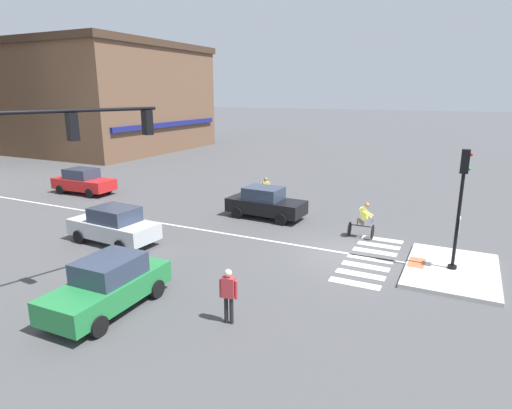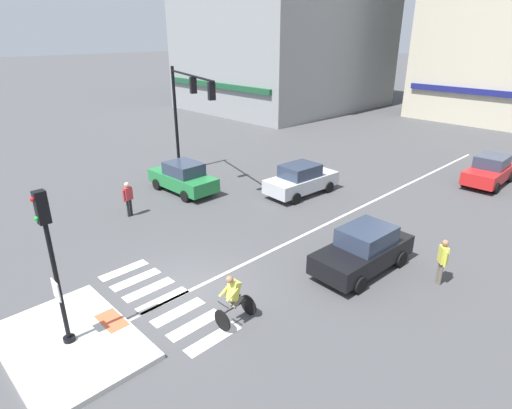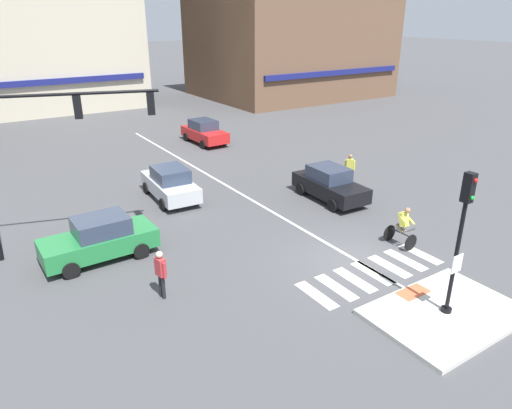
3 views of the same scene
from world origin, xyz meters
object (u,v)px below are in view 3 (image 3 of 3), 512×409
object	(u,v)px
cyclist	(403,226)
pedestrian_waiting_far_side	(350,167)
car_black_eastbound_mid	(330,184)
pedestrian_at_curb_left	(161,271)
car_red_eastbound_distant	(204,132)
car_green_cross_left	(100,239)
traffic_light_mast	(41,141)
car_silver_westbound_far	(170,183)
signal_pole	(461,232)

from	to	relation	value
cyclist	pedestrian_waiting_far_side	xyz separation A→B (m)	(3.31, 6.44, 0.11)
car_black_eastbound_mid	pedestrian_at_curb_left	world-z (taller)	pedestrian_at_curb_left
car_black_eastbound_mid	car_red_eastbound_distant	bearing A→B (deg)	90.70
car_green_cross_left	pedestrian_at_curb_left	xyz separation A→B (m)	(0.90, -3.69, 0.17)
traffic_light_mast	pedestrian_at_curb_left	distance (m)	6.42
car_black_eastbound_mid	cyclist	bearing A→B (deg)	-100.12
traffic_light_mast	cyclist	world-z (taller)	traffic_light_mast
car_silver_westbound_far	pedestrian_at_curb_left	distance (m)	8.76
cyclist	pedestrian_at_curb_left	world-z (taller)	cyclist
car_black_eastbound_mid	car_red_eastbound_distant	distance (m)	13.09
car_red_eastbound_distant	pedestrian_at_curb_left	bearing A→B (deg)	-121.09
car_silver_westbound_far	car_red_eastbound_distant	size ratio (longest dim) A/B	1.01
car_red_eastbound_distant	traffic_light_mast	bearing A→B (deg)	-136.18
traffic_light_mast	pedestrian_at_curb_left	size ratio (longest dim) A/B	3.72
car_green_cross_left	traffic_light_mast	bearing A→B (deg)	132.57
cyclist	pedestrian_waiting_far_side	distance (m)	7.24
car_silver_westbound_far	signal_pole	bearing A→B (deg)	-77.09
car_black_eastbound_mid	pedestrian_at_curb_left	size ratio (longest dim) A/B	2.50
car_silver_westbound_far	car_red_eastbound_distant	world-z (taller)	same
car_silver_westbound_far	pedestrian_waiting_far_side	xyz separation A→B (m)	(8.87, -3.20, 0.17)
car_silver_westbound_far	pedestrian_at_curb_left	xyz separation A→B (m)	(-3.72, -7.93, 0.17)
signal_pole	car_black_eastbound_mid	bearing A→B (deg)	69.72
car_green_cross_left	car_red_eastbound_distant	size ratio (longest dim) A/B	1.00
cyclist	signal_pole	bearing A→B (deg)	-122.28
pedestrian_at_curb_left	pedestrian_waiting_far_side	size ratio (longest dim) A/B	1.00
car_black_eastbound_mid	cyclist	distance (m)	5.43
car_red_eastbound_distant	signal_pole	bearing A→B (deg)	-98.30
cyclist	pedestrian_at_curb_left	size ratio (longest dim) A/B	1.01
car_silver_westbound_far	car_red_eastbound_distant	xyz separation A→B (m)	(6.36, 8.79, 0.00)
pedestrian_at_curb_left	pedestrian_waiting_far_side	world-z (taller)	same
car_black_eastbound_mid	pedestrian_at_curb_left	bearing A→B (deg)	-160.45
cyclist	pedestrian_at_curb_left	xyz separation A→B (m)	(-9.29, 1.71, 0.11)
car_black_eastbound_mid	car_red_eastbound_distant	world-z (taller)	same
car_black_eastbound_mid	cyclist	size ratio (longest dim) A/B	2.48
traffic_light_mast	car_red_eastbound_distant	bearing A→B (deg)	43.82
car_silver_westbound_far	traffic_light_mast	bearing A→B (deg)	-153.47
traffic_light_mast	pedestrian_at_curb_left	bearing A→B (deg)	-67.14
car_black_eastbound_mid	car_silver_westbound_far	xyz separation A→B (m)	(-6.52, 4.29, 0.00)
car_green_cross_left	pedestrian_at_curb_left	world-z (taller)	pedestrian_at_curb_left
signal_pole	car_silver_westbound_far	size ratio (longest dim) A/B	1.05
traffic_light_mast	pedestrian_waiting_far_side	bearing A→B (deg)	-1.11
traffic_light_mast	cyclist	distance (m)	13.70
pedestrian_at_curb_left	pedestrian_waiting_far_side	distance (m)	13.45
car_green_cross_left	pedestrian_waiting_far_side	distance (m)	13.53
signal_pole	car_black_eastbound_mid	size ratio (longest dim) A/B	1.06
signal_pole	cyclist	distance (m)	5.00
car_silver_westbound_far	cyclist	bearing A→B (deg)	-60.00
car_black_eastbound_mid	car_silver_westbound_far	bearing A→B (deg)	146.66
signal_pole	traffic_light_mast	size ratio (longest dim) A/B	0.71
car_silver_westbound_far	car_green_cross_left	world-z (taller)	same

